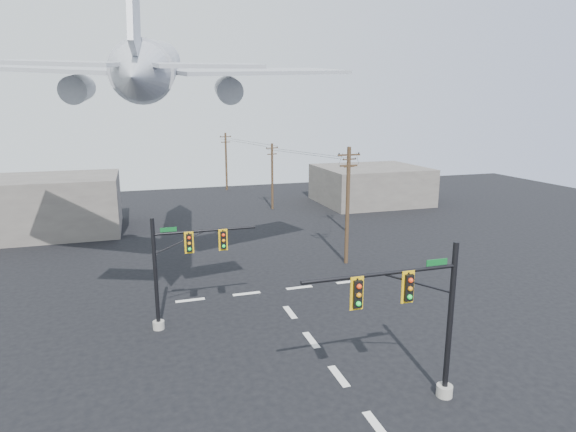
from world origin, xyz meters
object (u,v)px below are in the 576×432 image
object	(u,v)px
signal_mast_far	(178,269)
utility_pole_c	(272,175)
signal_mast_near	(421,321)
utility_pole_a	(348,204)
utility_pole_b	(349,192)
airliner	(154,66)
utility_pole_d	(226,160)

from	to	relation	value
signal_mast_far	utility_pole_c	bearing A→B (deg)	65.10
signal_mast_near	utility_pole_a	bearing A→B (deg)	74.83
utility_pole_b	airliner	world-z (taller)	airliner
signal_mast_far	utility_pole_d	distance (m)	49.68
airliner	utility_pole_b	bearing A→B (deg)	-54.14
utility_pole_a	utility_pole_c	size ratio (longest dim) A/B	1.16
utility_pole_d	signal_mast_near	bearing A→B (deg)	-103.49
signal_mast_near	utility_pole_d	distance (m)	59.44
signal_mast_near	signal_mast_far	distance (m)	14.60
signal_mast_near	signal_mast_far	xyz separation A→B (m)	(-9.45, 11.12, -0.32)
utility_pole_c	airliner	size ratio (longest dim) A/B	0.30
signal_mast_far	airliner	world-z (taller)	airliner
utility_pole_c	utility_pole_a	bearing A→B (deg)	-105.08
signal_mast_far	utility_pole_b	size ratio (longest dim) A/B	0.82
signal_mast_far	utility_pole_d	world-z (taller)	utility_pole_d
utility_pole_c	utility_pole_b	bearing A→B (deg)	-87.55
signal_mast_near	utility_pole_d	world-z (taller)	utility_pole_d
signal_mast_near	airliner	bearing A→B (deg)	119.09
signal_mast_far	utility_pole_b	world-z (taller)	utility_pole_b
signal_mast_near	utility_pole_b	bearing A→B (deg)	71.47
utility_pole_a	utility_pole_c	distance (m)	23.41
utility_pole_d	signal_mast_far	bearing A→B (deg)	-114.95
utility_pole_b	utility_pole_c	distance (m)	14.64
signal_mast_near	utility_pole_c	world-z (taller)	utility_pole_c
utility_pole_b	utility_pole_c	bearing A→B (deg)	94.92
utility_pole_a	airliner	bearing A→B (deg)	-174.81
signal_mast_near	airliner	xyz separation A→B (m)	(-9.84, 17.69, 11.78)
utility_pole_b	utility_pole_d	world-z (taller)	utility_pole_d
signal_mast_near	utility_pole_b	xyz separation A→B (m)	(9.65, 28.78, 0.38)
utility_pole_a	utility_pole_d	size ratio (longest dim) A/B	1.09
signal_mast_near	utility_pole_a	world-z (taller)	utility_pole_a
utility_pole_a	utility_pole_b	size ratio (longest dim) A/B	1.19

